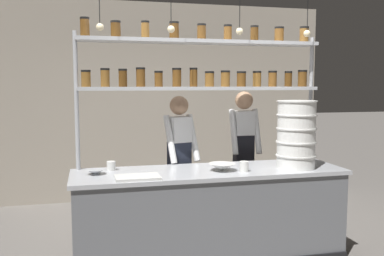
{
  "coord_description": "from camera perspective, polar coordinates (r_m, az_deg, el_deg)",
  "views": [
    {
      "loc": [
        -1.17,
        -4.01,
        1.76
      ],
      "look_at": [
        -0.13,
        0.2,
        1.32
      ],
      "focal_mm": 40.0,
      "sensor_mm": 36.0,
      "label": 1
    }
  ],
  "objects": [
    {
      "name": "prep_bowl_near_left",
      "position": [
        4.21,
        4.03,
        -5.24
      ],
      "size": [
        0.27,
        0.27,
        0.07
      ],
      "color": "silver",
      "rests_on": "prep_counter"
    },
    {
      "name": "pendant_light_row",
      "position": [
        4.2,
        2.12,
        13.37
      ],
      "size": [
        2.13,
        0.07,
        0.71
      ],
      "color": "black"
    },
    {
      "name": "prep_counter",
      "position": [
        4.37,
        2.38,
        -11.53
      ],
      "size": [
        2.69,
        0.76,
        0.92
      ],
      "color": "slate",
      "rests_on": "ground_plane"
    },
    {
      "name": "cutting_board",
      "position": [
        3.9,
        -7.27,
        -6.53
      ],
      "size": [
        0.4,
        0.26,
        0.02
      ],
      "color": "silver",
      "rests_on": "prep_counter"
    },
    {
      "name": "back_wall",
      "position": [
        6.69,
        -3.75,
        3.56
      ],
      "size": [
        5.09,
        0.12,
        3.0
      ],
      "primitive_type": "cube",
      "color": "#9E9384",
      "rests_on": "ground_plane"
    },
    {
      "name": "spice_shelf_unit",
      "position": [
        4.49,
        1.3,
        7.62
      ],
      "size": [
        2.58,
        0.28,
        2.41
      ],
      "color": "#ADAFB5",
      "rests_on": "ground_plane"
    },
    {
      "name": "container_stack",
      "position": [
        4.42,
        13.73,
        -0.85
      ],
      "size": [
        0.4,
        0.4,
        0.68
      ],
      "color": "white",
      "rests_on": "prep_counter"
    },
    {
      "name": "serving_cup_by_board",
      "position": [
        4.19,
        6.95,
        -5.11
      ],
      "size": [
        0.09,
        0.09,
        0.1
      ],
      "color": "silver",
      "rests_on": "prep_counter"
    },
    {
      "name": "serving_cup_front",
      "position": [
        4.3,
        -10.73,
        -4.97
      ],
      "size": [
        0.09,
        0.09,
        0.09
      ],
      "color": "silver",
      "rests_on": "prep_counter"
    },
    {
      "name": "chef_center",
      "position": [
        5.18,
        6.9,
        -3.01
      ],
      "size": [
        0.37,
        0.3,
        1.68
      ],
      "rotation": [
        0.0,
        0.0,
        -0.05
      ],
      "color": "black",
      "rests_on": "ground_plane"
    },
    {
      "name": "chef_left",
      "position": [
        4.74,
        -1.68,
        -4.16
      ],
      "size": [
        0.41,
        0.35,
        1.64
      ],
      "rotation": [
        0.0,
        0.0,
        0.3
      ],
      "color": "black",
      "rests_on": "ground_plane"
    },
    {
      "name": "prep_bowl_center_front",
      "position": [
        4.13,
        -12.77,
        -5.75
      ],
      "size": [
        0.17,
        0.17,
        0.05
      ],
      "color": "#B2B7BC",
      "rests_on": "prep_counter"
    }
  ]
}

